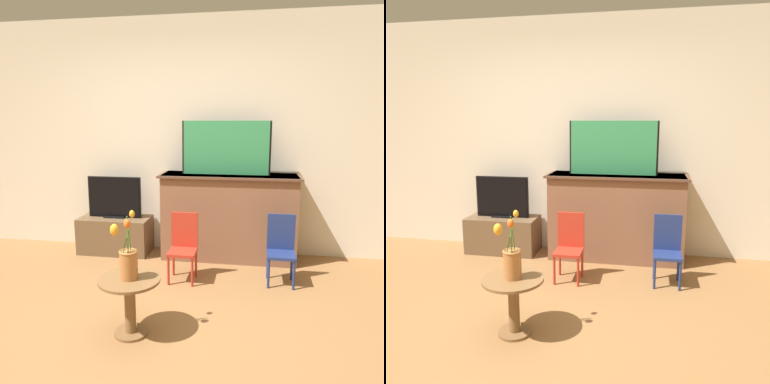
{
  "view_description": "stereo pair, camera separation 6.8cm",
  "coord_description": "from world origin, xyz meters",
  "views": [
    {
      "loc": [
        0.79,
        -2.21,
        1.54
      ],
      "look_at": [
        0.23,
        1.15,
        0.89
      ],
      "focal_mm": 35.0,
      "sensor_mm": 36.0,
      "label": 1
    },
    {
      "loc": [
        0.85,
        -2.2,
        1.54
      ],
      "look_at": [
        0.23,
        1.15,
        0.89
      ],
      "focal_mm": 35.0,
      "sensor_mm": 36.0,
      "label": 2
    }
  ],
  "objects": [
    {
      "name": "ground_plane",
      "position": [
        0.0,
        0.0,
        0.0
      ],
      "size": [
        14.0,
        14.0,
        0.0
      ],
      "primitive_type": "plane",
      "color": "olive"
    },
    {
      "name": "wall_back",
      "position": [
        0.0,
        2.13,
        1.35
      ],
      "size": [
        8.0,
        0.06,
        2.7
      ],
      "color": "beige",
      "rests_on": "ground"
    },
    {
      "name": "fireplace_mantel",
      "position": [
        0.53,
        1.88,
        0.49
      ],
      "size": [
        1.54,
        0.48,
        0.96
      ],
      "color": "brown",
      "rests_on": "ground"
    },
    {
      "name": "painting",
      "position": [
        0.49,
        1.88,
        1.25
      ],
      "size": [
        0.97,
        0.03,
        0.58
      ],
      "color": "black",
      "rests_on": "fireplace_mantel"
    },
    {
      "name": "tv_stand",
      "position": [
        -0.81,
        1.87,
        0.21
      ],
      "size": [
        0.83,
        0.43,
        0.42
      ],
      "color": "brown",
      "rests_on": "ground"
    },
    {
      "name": "tv_monitor",
      "position": [
        -0.81,
        1.87,
        0.65
      ],
      "size": [
        0.64,
        0.12,
        0.48
      ],
      "color": "black",
      "rests_on": "tv_stand"
    },
    {
      "name": "chair_red",
      "position": [
        0.14,
        1.22,
        0.36
      ],
      "size": [
        0.26,
        0.26,
        0.66
      ],
      "color": "#B22D1E",
      "rests_on": "ground"
    },
    {
      "name": "chair_blue",
      "position": [
        1.07,
        1.3,
        0.36
      ],
      "size": [
        0.26,
        0.26,
        0.66
      ],
      "color": "navy",
      "rests_on": "ground"
    },
    {
      "name": "side_table",
      "position": [
        -0.06,
        0.19,
        0.29
      ],
      "size": [
        0.45,
        0.45,
        0.43
      ],
      "color": "brown",
      "rests_on": "ground"
    },
    {
      "name": "vase_tulips",
      "position": [
        -0.07,
        0.19,
        0.58
      ],
      "size": [
        0.17,
        0.19,
        0.48
      ],
      "color": "#AD6B38",
      "rests_on": "side_table"
    }
  ]
}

